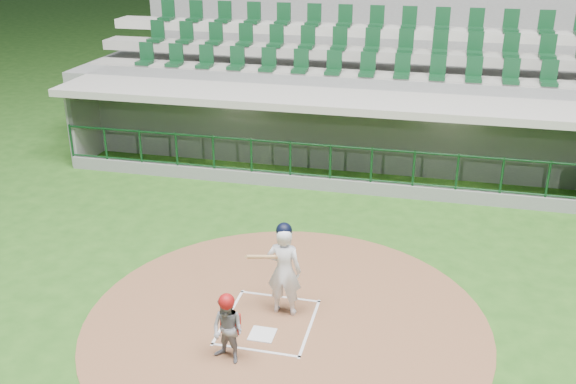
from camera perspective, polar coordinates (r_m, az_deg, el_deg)
name	(u,v)px	position (r m, az deg, el deg)	size (l,w,h in m)	color
ground	(273,313)	(11.88, -1.37, -10.72)	(120.00, 120.00, 0.00)	#224F16
dirt_circle	(286,321)	(11.65, -0.17, -11.42)	(7.20, 7.20, 0.01)	brown
home_plate	(262,334)	(11.31, -2.29, -12.53)	(0.43, 0.43, 0.02)	silver
batter_box_chalk	(268,322)	(11.63, -1.75, -11.45)	(1.55, 1.80, 0.01)	white
dugout_structure	(346,135)	(18.44, 5.19, 5.03)	(16.40, 3.70, 3.00)	gray
seating_deck	(357,93)	(21.26, 6.16, 8.72)	(17.00, 6.72, 5.15)	slate
batter	(284,269)	(11.42, -0.36, -6.84)	(0.86, 0.86, 1.79)	white
catcher	(228,328)	(10.44, -5.38, -11.96)	(0.68, 0.60, 1.24)	gray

